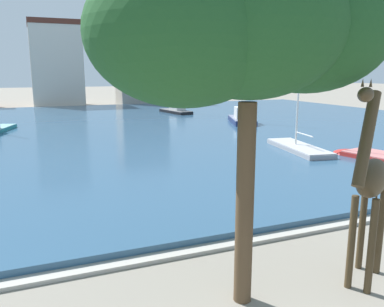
{
  "coord_description": "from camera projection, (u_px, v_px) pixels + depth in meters",
  "views": [
    {
      "loc": [
        -4.01,
        -3.83,
        5.51
      ],
      "look_at": [
        1.96,
        10.9,
        2.2
      ],
      "focal_mm": 36.8,
      "sensor_mm": 36.0,
      "label": 1
    }
  ],
  "objects": [
    {
      "name": "giraffe_statue",
      "position": [
        370.0,
        183.0,
        9.95
      ],
      "size": [
        2.78,
        2.09,
        5.38
      ],
      "color": "#42331E",
      "rests_on": "ground"
    },
    {
      "name": "harbor_water",
      "position": [
        81.0,
        131.0,
        36.25
      ],
      "size": [
        81.31,
        52.82,
        0.34
      ],
      "primitive_type": "cube",
      "color": "#2D5170",
      "rests_on": "ground"
    },
    {
      "name": "quay_edge_coping",
      "position": [
        185.0,
        252.0,
        12.09
      ],
      "size": [
        81.31,
        0.5,
        0.12
      ],
      "primitive_type": "cube",
      "color": "#ADA89E",
      "rests_on": "ground"
    },
    {
      "name": "sailboat_grey",
      "position": [
        294.0,
        148.0,
        26.97
      ],
      "size": [
        2.87,
        7.31,
        8.1
      ],
      "color": "#939399",
      "rests_on": "ground"
    },
    {
      "name": "shade_tree",
      "position": [
        245.0,
        32.0,
        8.58
      ],
      "size": [
        7.1,
        4.48,
        7.95
      ],
      "color": "brown",
      "rests_on": "ground"
    },
    {
      "name": "townhouse_tall_gabled",
      "position": [
        56.0,
        64.0,
        63.07
      ],
      "size": [
        7.92,
        6.92,
        13.38
      ],
      "color": "beige",
      "rests_on": "ground"
    },
    {
      "name": "sailboat_navy",
      "position": [
        241.0,
        119.0,
        40.91
      ],
      "size": [
        4.15,
        6.97,
        9.26
      ],
      "color": "navy",
      "rests_on": "ground"
    },
    {
      "name": "townhouse_end_terrace",
      "position": [
        141.0,
        71.0,
        66.6
      ],
      "size": [
        8.17,
        5.73,
        11.34
      ],
      "color": "gray",
      "rests_on": "ground"
    },
    {
      "name": "sailboat_black",
      "position": [
        174.0,
        111.0,
        50.51
      ],
      "size": [
        2.8,
        6.65,
        8.28
      ],
      "color": "black",
      "rests_on": "ground"
    }
  ]
}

